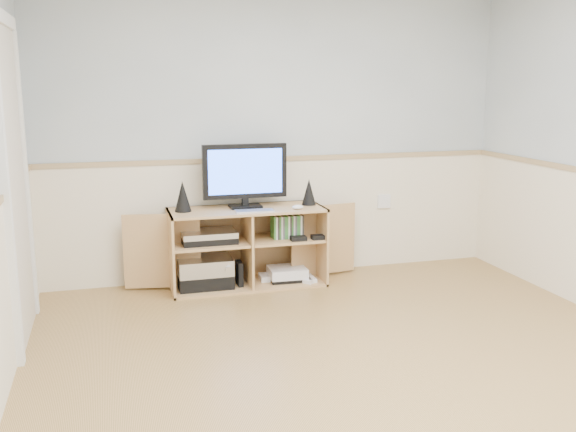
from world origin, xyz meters
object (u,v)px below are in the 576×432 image
object	(u,v)px
game_consoles	(286,274)
keyboard	(255,211)
media_cabinet	(246,245)
monitor	(245,173)

from	to	relation	value
game_consoles	keyboard	bearing A→B (deg)	-156.46
media_cabinet	monitor	xyz separation A→B (m)	(0.00, -0.01, 0.60)
monitor	game_consoles	xyz separation A→B (m)	(0.33, -0.06, -0.86)
keyboard	media_cabinet	bearing A→B (deg)	102.68
keyboard	game_consoles	xyz separation A→B (m)	(0.29, 0.13, -0.59)
media_cabinet	monitor	bearing A→B (deg)	-90.00
monitor	keyboard	size ratio (longest dim) A/B	2.26
media_cabinet	monitor	size ratio (longest dim) A/B	2.87
media_cabinet	keyboard	xyz separation A→B (m)	(0.03, -0.20, 0.32)
media_cabinet	keyboard	world-z (taller)	keyboard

